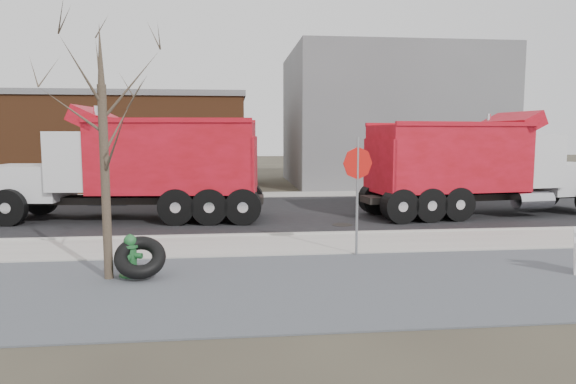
{
  "coord_description": "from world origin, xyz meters",
  "views": [
    {
      "loc": [
        -0.62,
        -13.34,
        3.0
      ],
      "look_at": [
        0.93,
        0.9,
        1.4
      ],
      "focal_mm": 32.0,
      "sensor_mm": 36.0,
      "label": 1
    }
  ],
  "objects": [
    {
      "name": "dump_truck_red_a",
      "position": [
        8.45,
        4.83,
        1.93
      ],
      "size": [
        9.6,
        3.69,
        3.8
      ],
      "rotation": [
        0.0,
        0.0,
        0.13
      ],
      "color": "black",
      "rests_on": "ground"
    },
    {
      "name": "truck_tire",
      "position": [
        -2.55,
        -2.62,
        0.46
      ],
      "size": [
        1.18,
        1.13,
        0.89
      ],
      "color": "black",
      "rests_on": "ground"
    },
    {
      "name": "building_brick",
      "position": [
        -10.0,
        17.0,
        2.65
      ],
      "size": [
        20.2,
        8.2,
        5.3
      ],
      "color": "brown",
      "rests_on": "ground"
    },
    {
      "name": "gravel_verge",
      "position": [
        0.0,
        -3.5,
        0.01
      ],
      "size": [
        60.0,
        5.0,
        0.03
      ],
      "primitive_type": "cube",
      "color": "slate",
      "rests_on": "ground"
    },
    {
      "name": "fire_hydrant",
      "position": [
        -2.78,
        -2.45,
        0.42
      ],
      "size": [
        0.53,
        0.51,
        0.92
      ],
      "rotation": [
        0.0,
        0.0,
        -0.29
      ],
      "color": "#286938",
      "rests_on": "ground"
    },
    {
      "name": "bare_tree",
      "position": [
        -3.2,
        -2.6,
        3.3
      ],
      "size": [
        3.2,
        3.2,
        5.2
      ],
      "color": "#382D23",
      "rests_on": "ground"
    },
    {
      "name": "dump_truck_red_b",
      "position": [
        -3.84,
        5.04,
        1.99
      ],
      "size": [
        9.46,
        3.4,
        3.92
      ],
      "rotation": [
        0.0,
        0.0,
        3.06
      ],
      "color": "black",
      "rests_on": "ground"
    },
    {
      "name": "road",
      "position": [
        0.0,
        6.3,
        0.01
      ],
      "size": [
        60.0,
        9.4,
        0.02
      ],
      "primitive_type": "cube",
      "color": "black",
      "rests_on": "ground"
    },
    {
      "name": "ground",
      "position": [
        0.0,
        0.0,
        0.0
      ],
      "size": [
        120.0,
        120.0,
        0.0
      ],
      "primitive_type": "plane",
      "color": "#383328",
      "rests_on": "ground"
    },
    {
      "name": "building_grey",
      "position": [
        9.0,
        18.0,
        4.0
      ],
      "size": [
        12.0,
        10.0,
        8.0
      ],
      "color": "slate",
      "rests_on": "ground"
    },
    {
      "name": "stop_sign",
      "position": [
        2.42,
        -1.1,
        1.99
      ],
      "size": [
        0.78,
        0.23,
        2.94
      ],
      "rotation": [
        0.0,
        0.0,
        -0.14
      ],
      "color": "gray",
      "rests_on": "ground"
    },
    {
      "name": "sidewalk",
      "position": [
        0.0,
        0.25,
        0.03
      ],
      "size": [
        60.0,
        2.5,
        0.06
      ],
      "primitive_type": "cube",
      "color": "#9E9B93",
      "rests_on": "ground"
    },
    {
      "name": "curb",
      "position": [
        0.0,
        1.55,
        0.06
      ],
      "size": [
        60.0,
        0.15,
        0.11
      ],
      "primitive_type": "cube",
      "color": "#9E9B93",
      "rests_on": "ground"
    },
    {
      "name": "far_sidewalk",
      "position": [
        0.0,
        12.0,
        0.03
      ],
      "size": [
        60.0,
        2.0,
        0.06
      ],
      "primitive_type": "cube",
      "color": "#9E9B93",
      "rests_on": "ground"
    }
  ]
}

